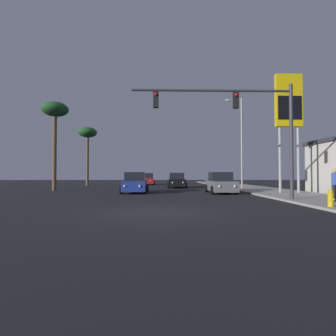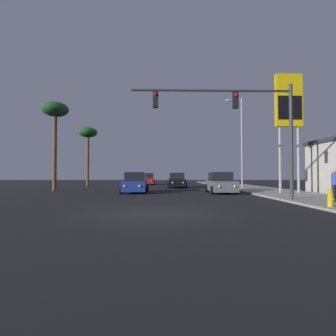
# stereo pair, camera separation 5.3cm
# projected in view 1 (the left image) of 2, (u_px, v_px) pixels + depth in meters

# --- Properties ---
(ground_plane) EXTENTS (120.00, 120.00, 0.00)m
(ground_plane) POSITION_uv_depth(u_px,v_px,m) (155.00, 213.00, 10.26)
(ground_plane) COLOR black
(sidewalk_right) EXTENTS (5.00, 60.00, 0.12)m
(sidewalk_right) POSITION_uv_depth(u_px,v_px,m) (280.00, 193.00, 20.48)
(sidewalk_right) COLOR #9E998E
(sidewalk_right) RESTS_ON ground
(car_grey) EXTENTS (2.04, 4.31, 1.68)m
(car_grey) POSITION_uv_depth(u_px,v_px,m) (221.00, 184.00, 21.01)
(car_grey) COLOR slate
(car_grey) RESTS_ON ground
(car_blue) EXTENTS (2.04, 4.34, 1.68)m
(car_blue) POSITION_uv_depth(u_px,v_px,m) (135.00, 183.00, 21.47)
(car_blue) COLOR navy
(car_blue) RESTS_ON ground
(car_red) EXTENTS (2.04, 4.34, 1.68)m
(car_red) POSITION_uv_depth(u_px,v_px,m) (148.00, 179.00, 38.33)
(car_red) COLOR maroon
(car_red) RESTS_ON ground
(car_black) EXTENTS (2.04, 4.33, 1.68)m
(car_black) POSITION_uv_depth(u_px,v_px,m) (177.00, 181.00, 29.55)
(car_black) COLOR black
(car_black) RESTS_ON ground
(traffic_light_mast) EXTENTS (9.09, 0.36, 6.50)m
(traffic_light_mast) POSITION_uv_depth(u_px,v_px,m) (244.00, 115.00, 14.72)
(traffic_light_mast) COLOR #38383D
(traffic_light_mast) RESTS_ON sidewalk_right
(street_lamp) EXTENTS (1.74, 0.24, 9.00)m
(street_lamp) POSITION_uv_depth(u_px,v_px,m) (240.00, 138.00, 26.11)
(street_lamp) COLOR #99999E
(street_lamp) RESTS_ON sidewalk_right
(gas_station_sign) EXTENTS (2.00, 0.42, 9.00)m
(gas_station_sign) POSITION_uv_depth(u_px,v_px,m) (289.00, 107.00, 19.87)
(gas_station_sign) COLOR #99999E
(gas_station_sign) RESTS_ON sidewalk_right
(fire_hydrant) EXTENTS (0.24, 0.34, 0.76)m
(fire_hydrant) POSITION_uv_depth(u_px,v_px,m) (331.00, 198.00, 11.17)
(fire_hydrant) COLOR gold
(fire_hydrant) RESTS_ON sidewalk_right
(pedestrian_on_sidewalk) EXTENTS (0.34, 0.32, 1.67)m
(pedestrian_on_sidewalk) POSITION_uv_depth(u_px,v_px,m) (335.00, 184.00, 13.32)
(pedestrian_on_sidewalk) COLOR #23232D
(pedestrian_on_sidewalk) RESTS_ON sidewalk_right
(palm_tree_near) EXTENTS (2.40, 2.40, 8.19)m
(palm_tree_near) POSITION_uv_depth(u_px,v_px,m) (55.00, 114.00, 24.18)
(palm_tree_near) COLOR brown
(palm_tree_near) RESTS_ON ground
(palm_tree_mid) EXTENTS (2.40, 2.40, 7.65)m
(palm_tree_mid) POSITION_uv_depth(u_px,v_px,m) (88.00, 135.00, 34.17)
(palm_tree_mid) COLOR brown
(palm_tree_mid) RESTS_ON ground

